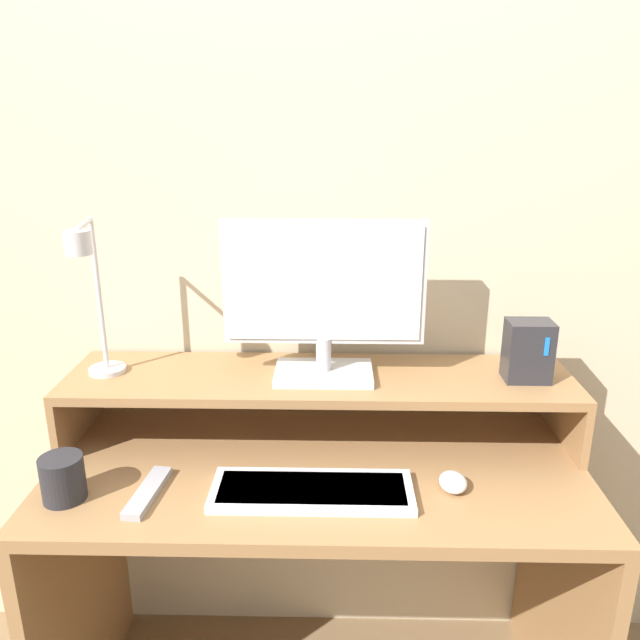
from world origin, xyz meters
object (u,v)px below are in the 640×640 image
object	(u,v)px
router_dock	(528,351)
mug	(63,478)
monitor	(324,297)
mouse	(453,482)
remote_control	(148,492)
desk_lamp	(92,292)
keyboard	(312,491)

from	to	relation	value
router_dock	mug	world-z (taller)	router_dock
monitor	router_dock	xyz separation A→B (m)	(0.48, -0.01, -0.13)
mouse	mug	bearing A→B (deg)	-176.25
monitor	remote_control	world-z (taller)	monitor
router_dock	remote_control	world-z (taller)	router_dock
monitor	desk_lamp	size ratio (longest dim) A/B	1.23
desk_lamp	mug	bearing A→B (deg)	-95.71
remote_control	mug	bearing A→B (deg)	-175.28
monitor	router_dock	bearing A→B (deg)	-0.81
desk_lamp	monitor	bearing A→B (deg)	6.45
mug	monitor	bearing A→B (deg)	26.57
mouse	desk_lamp	bearing A→B (deg)	168.89
monitor	keyboard	xyz separation A→B (m)	(-0.02, -0.24, -0.36)
router_dock	keyboard	size ratio (longest dim) A/B	0.34
monitor	remote_control	distance (m)	0.57
mouse	mug	distance (m)	0.82
desk_lamp	keyboard	xyz separation A→B (m)	(0.50, -0.19, -0.38)
mug	router_dock	bearing A→B (deg)	14.45
router_dock	mug	xyz separation A→B (m)	(-1.02, -0.26, -0.19)
keyboard	remote_control	distance (m)	0.35
keyboard	remote_control	world-z (taller)	keyboard
monitor	keyboard	distance (m)	0.43
router_dock	remote_control	bearing A→B (deg)	-163.67
router_dock	keyboard	bearing A→B (deg)	-154.59
router_dock	remote_control	distance (m)	0.91
monitor	desk_lamp	xyz separation A→B (m)	(-0.52, -0.06, 0.03)
monitor	desk_lamp	bearing A→B (deg)	-173.55
monitor	mug	distance (m)	0.68
mouse	remote_control	world-z (taller)	mouse
keyboard	mug	world-z (taller)	mug
monitor	desk_lamp	distance (m)	0.52
mug	desk_lamp	bearing A→B (deg)	84.29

